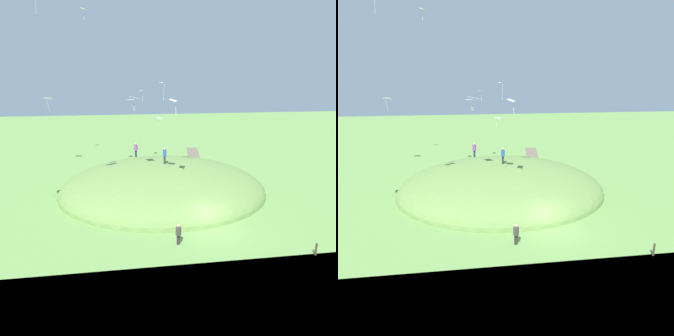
{
  "view_description": "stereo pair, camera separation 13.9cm",
  "coord_description": "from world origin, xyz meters",
  "views": [
    {
      "loc": [
        -22.68,
        7.11,
        12.17
      ],
      "look_at": [
        4.35,
        3.23,
        4.16
      ],
      "focal_mm": 34.06,
      "sensor_mm": 36.0,
      "label": 1
    },
    {
      "loc": [
        -22.7,
        6.98,
        12.17
      ],
      "look_at": [
        4.35,
        3.23,
        4.16
      ],
      "focal_mm": 34.06,
      "sensor_mm": 36.0,
      "label": 2
    }
  ],
  "objects": [
    {
      "name": "ground_plane",
      "position": [
        0.0,
        0.0,
        0.0
      ],
      "size": [
        160.0,
        160.0,
        0.0
      ],
      "primitive_type": "plane",
      "color": "#6C9A4B"
    },
    {
      "name": "kite_1",
      "position": [
        7.34,
        5.9,
        10.13
      ],
      "size": [
        1.34,
        1.1,
        1.34
      ],
      "color": "white"
    },
    {
      "name": "person_walking_path",
      "position": [
        16.69,
        5.56,
        3.28
      ],
      "size": [
        0.5,
        0.5,
        1.84
      ],
      "rotation": [
        0.0,
        0.0,
        1.52
      ],
      "color": "#2D2946",
      "rests_on": "grass_hill"
    },
    {
      "name": "kite_11",
      "position": [
        13.06,
        10.46,
        18.44
      ],
      "size": [
        0.91,
        0.77,
        1.09
      ],
      "color": "white"
    },
    {
      "name": "kite_0",
      "position": [
        3.92,
        2.83,
        10.08
      ],
      "size": [
        1.0,
        0.85,
        1.32
      ],
      "color": "white"
    },
    {
      "name": "kite_13",
      "position": [
        13.24,
        6.08,
        9.48
      ],
      "size": [
        0.9,
        0.95,
        1.26
      ],
      "color": "silver"
    },
    {
      "name": "mooring_post",
      "position": [
        -4.6,
        -5.96,
        0.46
      ],
      "size": [
        0.14,
        0.14,
        0.92
      ],
      "primitive_type": "cylinder",
      "color": "brown",
      "rests_on": "ground_plane"
    },
    {
      "name": "grass_hill",
      "position": [
        10.1,
        2.98,
        0.0
      ],
      "size": [
        20.25,
        22.25,
        5.9
      ],
      "primitive_type": "ellipsoid",
      "color": "#6D9148",
      "rests_on": "ground_plane"
    },
    {
      "name": "person_near_shore",
      "position": [
        -1.8,
        3.33,
        1.03
      ],
      "size": [
        0.53,
        0.53,
        1.66
      ],
      "rotation": [
        0.0,
        0.0,
        5.01
      ],
      "color": "#352B2E",
      "rests_on": "ground_plane"
    },
    {
      "name": "kite_14",
      "position": [
        20.34,
        4.43,
        10.07
      ],
      "size": [
        0.8,
        0.68,
        1.42
      ],
      "color": "white"
    },
    {
      "name": "person_with_child",
      "position": [
        10.04,
        2.78,
        4.09
      ],
      "size": [
        0.52,
        0.52,
        1.79
      ],
      "rotation": [
        0.0,
        0.0,
        0.51
      ],
      "color": "#313431",
      "rests_on": "grass_hill"
    },
    {
      "name": "kite_9",
      "position": [
        15.38,
        2.33,
        11.06
      ],
      "size": [
        0.74,
        0.63,
        2.06
      ],
      "color": "white"
    },
    {
      "name": "kite_12",
      "position": [
        20.62,
        16.3,
        9.18
      ],
      "size": [
        0.92,
        1.13,
        1.77
      ],
      "color": "white"
    },
    {
      "name": "dirt_path",
      "position": [
        22.09,
        -3.3,
        0.02
      ],
      "size": [
        16.49,
        4.45,
        0.04
      ],
      "primitive_type": "cube",
      "rotation": [
        0.0,
        0.0,
        -0.16
      ],
      "color": "#6F6050",
      "rests_on": "ground_plane"
    },
    {
      "name": "kite_10",
      "position": [
        19.54,
        2.22,
        6.63
      ],
      "size": [
        1.13,
        0.91,
        1.21
      ],
      "color": "white"
    }
  ]
}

